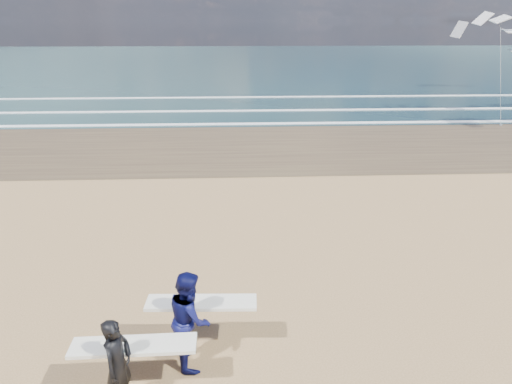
{
  "coord_description": "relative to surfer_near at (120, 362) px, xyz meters",
  "views": [
    {
      "loc": [
        2.42,
        -6.73,
        6.37
      ],
      "look_at": [
        3.03,
        6.0,
        1.58
      ],
      "focal_mm": 32.0,
      "sensor_mm": 36.0,
      "label": 1
    }
  ],
  "objects": [
    {
      "name": "ocean",
      "position": [
        19.59,
        72.37,
        -0.9
      ],
      "size": [
        220.0,
        100.0,
        0.02
      ],
      "primitive_type": "cube",
      "color": "#1A3239",
      "rests_on": "ground"
    },
    {
      "name": "foam_breakers",
      "position": [
        19.59,
        28.47,
        -0.86
      ],
      "size": [
        220.0,
        11.7,
        0.05
      ],
      "color": "white",
      "rests_on": "ground"
    },
    {
      "name": "surfer_near",
      "position": [
        0.0,
        0.0,
        0.0
      ],
      "size": [
        2.21,
        1.0,
        1.78
      ],
      "color": "black",
      "rests_on": "ground"
    },
    {
      "name": "surfer_far",
      "position": [
        1.11,
        1.08,
        0.1
      ],
      "size": [
        2.22,
        1.2,
        1.99
      ],
      "color": "#0C0F45",
      "rests_on": "ground"
    },
    {
      "name": "kite_1",
      "position": [
        19.96,
        24.66,
        3.31
      ],
      "size": [
        5.68,
        4.72,
        7.61
      ],
      "color": "slate",
      "rests_on": "ground"
    }
  ]
}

